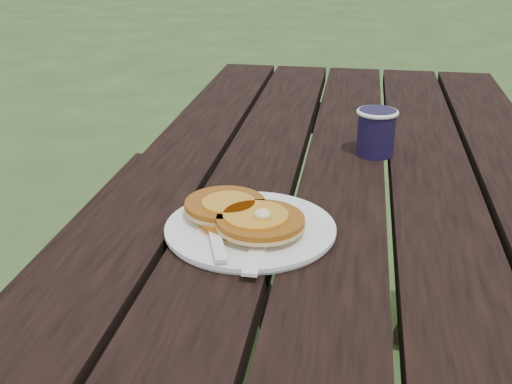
% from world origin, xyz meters
% --- Properties ---
extents(picnic_table, '(1.36, 1.80, 0.75)m').
position_xyz_m(picnic_table, '(0.00, 0.00, 0.37)').
color(picnic_table, black).
rests_on(picnic_table, ground).
extents(plate, '(0.29, 0.29, 0.01)m').
position_xyz_m(plate, '(-0.12, -0.16, 0.76)').
color(plate, white).
rests_on(plate, picnic_table).
extents(pancake_stack, '(0.18, 0.16, 0.04)m').
position_xyz_m(pancake_stack, '(-0.13, -0.16, 0.77)').
color(pancake_stack, '#9A5311').
rests_on(pancake_stack, plate).
extents(knife, '(0.02, 0.18, 0.00)m').
position_xyz_m(knife, '(-0.10, -0.21, 0.76)').
color(knife, white).
rests_on(knife, plate).
extents(fork, '(0.08, 0.16, 0.01)m').
position_xyz_m(fork, '(-0.15, -0.23, 0.77)').
color(fork, white).
rests_on(fork, plate).
extents(coffee_cup, '(0.08, 0.08, 0.09)m').
position_xyz_m(coffee_cup, '(0.05, 0.19, 0.80)').
color(coffee_cup, black).
rests_on(coffee_cup, picnic_table).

